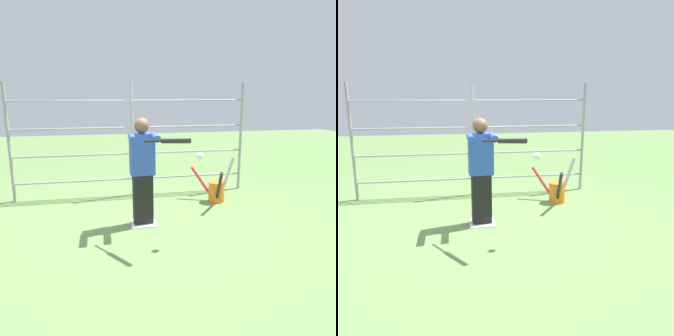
% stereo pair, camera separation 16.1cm
% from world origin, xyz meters
% --- Properties ---
extents(ground_plane, '(24.00, 24.00, 0.00)m').
position_xyz_m(ground_plane, '(0.00, 0.00, 0.00)').
color(ground_plane, '#608447').
extents(home_plate, '(0.40, 0.40, 0.02)m').
position_xyz_m(home_plate, '(0.00, 0.00, 0.01)').
color(home_plate, white).
rests_on(home_plate, ground).
extents(fence_backstop, '(4.72, 0.06, 2.28)m').
position_xyz_m(fence_backstop, '(0.00, -1.60, 1.14)').
color(fence_backstop, '#939399').
rests_on(fence_backstop, ground).
extents(batter, '(0.44, 0.59, 1.71)m').
position_xyz_m(batter, '(0.00, 0.02, 0.93)').
color(batter, black).
rests_on(batter, ground).
extents(baseball_bat_swinging, '(0.52, 0.67, 0.14)m').
position_xyz_m(baseball_bat_swinging, '(-0.29, 0.84, 1.47)').
color(baseball_bat_swinging, black).
extents(softball_in_flight, '(0.10, 0.10, 0.10)m').
position_xyz_m(softball_in_flight, '(-0.69, 0.80, 1.24)').
color(softball_in_flight, white).
extents(bat_bucket, '(0.77, 1.03, 0.89)m').
position_xyz_m(bat_bucket, '(-1.54, -0.82, 0.24)').
color(bat_bucket, orange).
rests_on(bat_bucket, ground).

